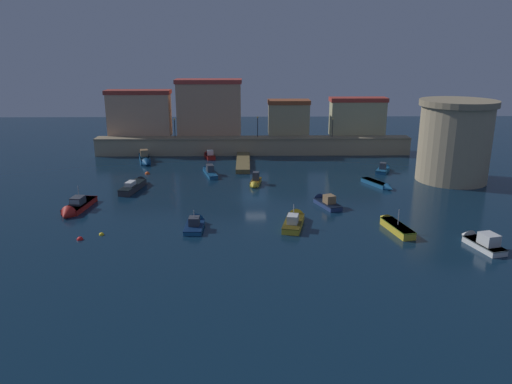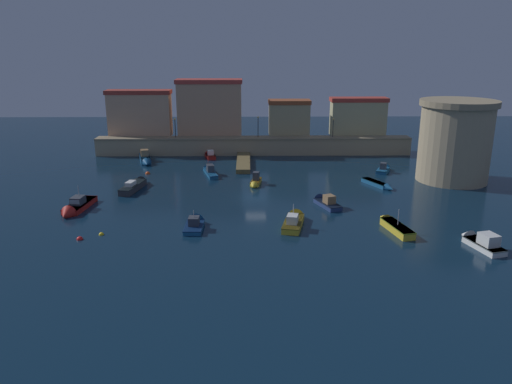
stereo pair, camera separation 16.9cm
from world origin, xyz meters
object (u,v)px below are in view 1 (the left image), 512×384
fortress_tower (455,141)px  moored_boat_12 (75,208)px  quay_lamp_2 (333,124)px  mooring_buoy_0 (102,235)px  moored_boat_9 (295,220)px  mooring_buoy_1 (147,174)px  moored_boat_6 (209,155)px  moored_boat_1 (209,171)px  moored_boat_2 (324,201)px  moored_boat_10 (480,241)px  moored_boat_4 (380,185)px  moored_boat_7 (255,182)px  quay_lamp_0 (175,125)px  moored_boat_0 (145,159)px  quay_lamp_1 (258,123)px  moored_boat_8 (195,223)px  moored_boat_11 (383,169)px  moored_boat_3 (135,185)px  moored_boat_5 (393,225)px  mooring_buoy_2 (80,240)px

fortress_tower → moored_boat_12: bearing=-165.3°
quay_lamp_2 → mooring_buoy_0: 47.67m
moored_boat_9 → mooring_buoy_1: 28.91m
moored_boat_6 → mooring_buoy_0: 35.96m
moored_boat_1 → moored_boat_2: (14.66, -15.08, -0.00)m
quay_lamp_2 → moored_boat_10: size_ratio=0.58×
moored_boat_4 → moored_boat_7: moored_boat_7 is taller
moored_boat_9 → mooring_buoy_0: moored_boat_9 is taller
quay_lamp_0 → moored_boat_4: (29.80, -20.58, -4.88)m
moored_boat_0 → moored_boat_6: size_ratio=1.68×
quay_lamp_1 → fortress_tower: bearing=-33.5°
moored_boat_7 → mooring_buoy_0: (-15.59, -17.97, -0.47)m
moored_boat_0 → quay_lamp_0: bearing=128.7°
moored_boat_8 → moored_boat_9: 10.41m
mooring_buoy_0 → moored_boat_7: bearing=49.0°
moored_boat_1 → quay_lamp_2: bearing=-71.5°
moored_boat_1 → mooring_buoy_1: size_ratio=10.20×
mooring_buoy_1 → moored_boat_11: bearing=1.7°
moored_boat_9 → mooring_buoy_1: bearing=55.0°
moored_boat_0 → moored_boat_3: (1.68, -15.21, -0.06)m
moored_boat_2 → moored_boat_9: bearing=126.7°
moored_boat_11 → mooring_buoy_1: 34.91m
moored_boat_3 → moored_boat_10: size_ratio=1.34×
moored_boat_3 → mooring_buoy_1: size_ratio=10.74×
fortress_tower → moored_boat_12: fortress_tower is taller
fortress_tower → moored_boat_5: size_ratio=1.69×
quay_lamp_2 → moored_boat_0: (-30.93, -5.64, -4.62)m
moored_boat_2 → fortress_tower: bearing=-81.5°
quay_lamp_2 → moored_boat_0: bearing=-169.7°
moored_boat_1 → mooring_buoy_2: (-10.68, -25.58, -0.41)m
moored_boat_9 → mooring_buoy_2: (-21.24, -4.10, -0.44)m
mooring_buoy_1 → moored_boat_9: bearing=-47.5°
moored_boat_4 → moored_boat_7: size_ratio=1.34×
moored_boat_5 → moored_boat_7: size_ratio=1.51×
moored_boat_0 → moored_boat_10: size_ratio=1.34×
moored_boat_1 → moored_boat_3: (-9.12, -7.79, 0.07)m
moored_boat_2 → mooring_buoy_1: 27.96m
quay_lamp_2 → moored_boat_12: bearing=-138.6°
moored_boat_11 → moored_boat_12: 43.62m
quay_lamp_2 → moored_boat_1: (-20.13, -13.07, -4.74)m
moored_boat_0 → moored_boat_7: bearing=36.8°
moored_boat_10 → moored_boat_12: bearing=60.6°
quay_lamp_2 → moored_boat_2: 29.06m
moored_boat_9 → mooring_buoy_2: moored_boat_9 is taller
moored_boat_1 → mooring_buoy_1: (-9.00, -0.18, -0.41)m
moored_boat_1 → moored_boat_6: (-0.73, 10.64, 0.03)m
moored_boat_0 → moored_boat_8: 31.47m
moored_boat_0 → moored_boat_1: size_ratio=1.05×
moored_boat_8 → moored_boat_11: (25.74, 22.94, 0.04)m
moored_boat_8 → mooring_buoy_2: bearing=108.9°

